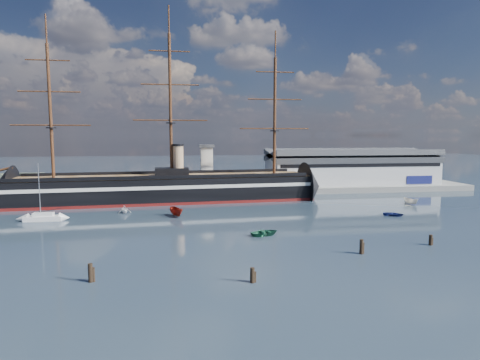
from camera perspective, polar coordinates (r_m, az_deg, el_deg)
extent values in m
plane|color=#1D2F3F|center=(105.25, -5.09, -4.66)|extent=(600.00, 600.00, 0.00)
cube|color=slate|center=(141.51, -1.98, -1.79)|extent=(180.00, 18.00, 2.00)
cube|color=#B7BABC|center=(157.47, 15.46, 1.37)|extent=(62.00, 20.00, 10.00)
cube|color=#3F4247|center=(157.11, 15.52, 3.41)|extent=(63.00, 21.00, 2.00)
cube|color=silver|center=(136.89, -4.75, 1.70)|extent=(4.00, 4.00, 14.00)
cube|color=#3F4247|center=(136.49, -4.78, 4.84)|extent=(5.00, 5.00, 1.00)
cube|color=black|center=(124.24, -10.57, -1.18)|extent=(88.80, 21.26, 7.00)
cube|color=silver|center=(124.09, -10.58, -0.63)|extent=(90.81, 21.62, 1.00)
cube|color=#601412|center=(124.76, -10.54, -2.84)|extent=(90.81, 21.58, 0.90)
cone|color=black|center=(134.16, -30.84, -1.55)|extent=(14.92, 16.49, 15.68)
cone|color=black|center=(131.21, 10.17, -0.90)|extent=(11.92, 16.31, 15.68)
cube|color=brown|center=(123.82, -10.61, 0.47)|extent=(88.73, 19.98, 0.40)
cube|color=black|center=(123.64, -9.69, 1.14)|extent=(10.34, 6.59, 2.50)
cylinder|color=tan|center=(123.35, -8.79, 2.77)|extent=(3.20, 3.20, 9.00)
cylinder|color=#381E0F|center=(128.51, -25.37, 8.76)|extent=(0.90, 0.90, 38.00)
cylinder|color=#381E0F|center=(123.45, -9.87, 10.33)|extent=(0.90, 0.90, 42.00)
cylinder|color=#381E0F|center=(126.80, 4.95, 8.93)|extent=(0.90, 0.90, 36.00)
cube|color=white|center=(105.80, -26.17, -4.92)|extent=(8.57, 2.56, 1.14)
cube|color=white|center=(105.63, -26.19, -4.43)|extent=(4.57, 1.85, 0.91)
cylinder|color=#B2B2B7|center=(104.93, -26.65, -1.25)|extent=(0.18, 0.18, 12.54)
imported|color=maroon|center=(101.21, -9.01, -5.15)|extent=(7.59, 5.01, 2.85)
imported|color=#1E6142|center=(81.76, 3.57, -7.86)|extent=(2.49, 3.91, 1.70)
imported|color=white|center=(108.78, -16.08, -4.52)|extent=(6.38, 4.04, 2.17)
imported|color=navy|center=(107.83, 20.97, -4.79)|extent=(2.68, 3.17, 1.40)
imported|color=white|center=(127.78, 23.11, -3.19)|extent=(6.06, 3.65, 2.28)
cylinder|color=black|center=(60.44, -20.45, -13.44)|extent=(0.64, 0.64, 3.33)
cylinder|color=black|center=(56.68, 1.77, -14.38)|extent=(0.64, 0.64, 2.79)
cylinder|color=black|center=(72.31, 16.85, -10.03)|extent=(0.64, 0.64, 3.24)
cylinder|color=black|center=(82.36, 25.45, -8.37)|extent=(0.64, 0.64, 2.67)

